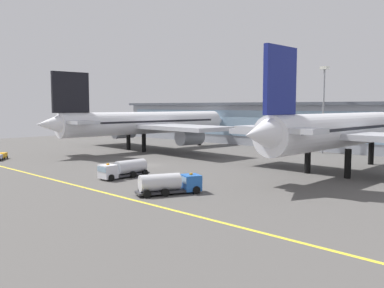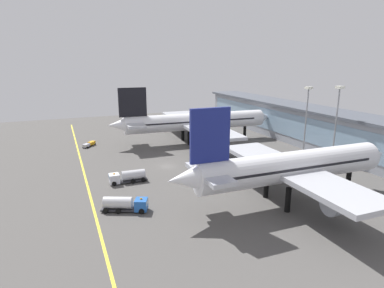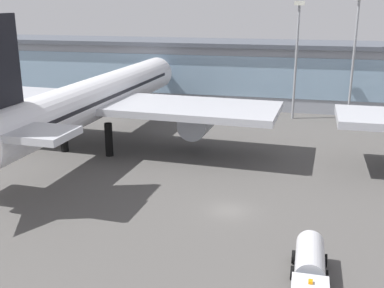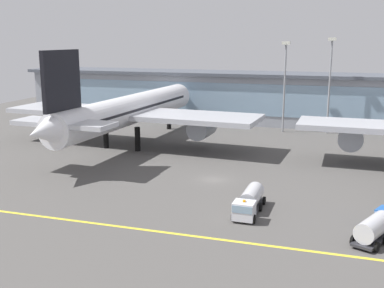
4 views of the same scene
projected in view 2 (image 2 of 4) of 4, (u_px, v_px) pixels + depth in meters
The scene contains 10 objects.
ground_plane at pixel (167, 166), 90.98m from camera, with size 185.27×185.27×0.00m, color #514F4C.
taxiway_centreline_stripe at pixel (85, 177), 82.87m from camera, with size 148.22×0.50×0.01m, color yellow.
terminal_building at pixel (323, 128), 107.41m from camera, with size 135.34×14.00×18.36m.
airliner_near_left at pixel (195, 122), 116.31m from camera, with size 54.18×61.39×20.09m.
airliner_near_right at pixel (291, 167), 66.33m from camera, with size 41.66×52.36×20.74m.
fuel_tanker_truck at pixel (127, 177), 78.58m from camera, with size 3.01×9.08×2.90m.
baggage_tug_near at pixel (126, 204), 63.69m from camera, with size 5.97×9.25×2.90m.
service_truck_far at pixel (89, 144), 111.64m from camera, with size 5.30×4.75×1.40m.
apron_light_mast_west at pixel (337, 113), 89.85m from camera, with size 1.80×1.80×22.00m.
apron_light_mast_centre at pixel (307, 110), 98.38m from camera, with size 1.80×1.80×21.12m.
Camera 2 is at (82.67, -26.47, 28.79)m, focal length 30.44 mm.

